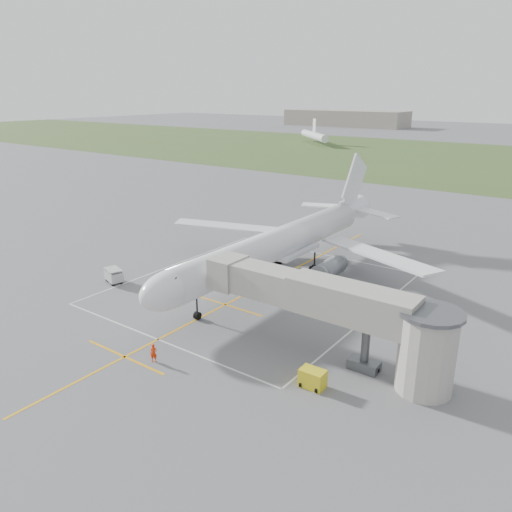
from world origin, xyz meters
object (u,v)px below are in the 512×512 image
Objects in this scene: ramp_worker_wing at (238,262)px; airliner at (280,243)px; gpu_unit at (312,378)px; baggage_cart at (114,276)px; jet_bridge at (342,312)px; ramp_worker_nose at (154,353)px.

airliner is at bearing -133.21° from ramp_worker_wing.
airliner reaches higher than gpu_unit.
baggage_cart is (-31.03, 5.43, 0.16)m from gpu_unit.
jet_bridge is at bearing -42.19° from airliner.
jet_bridge is at bearing -171.59° from ramp_worker_wing.
jet_bridge is 11.48× the size of gpu_unit.
ramp_worker_wing is (-6.10, -0.70, -3.50)m from airliner.
airliner is 20.74m from baggage_cart.
airliner is 24.19m from ramp_worker_nose.
jet_bridge is 25.97m from ramp_worker_wing.
jet_bridge is 16.58m from ramp_worker_nose.
airliner is 16.27× the size of baggage_cart.
gpu_unit is at bearing 7.81° from baggage_cart.
ramp_worker_wing reaches higher than ramp_worker_nose.
airliner reaches higher than jet_bridge.
gpu_unit is at bearing -179.73° from ramp_worker_wing.
baggage_cart is at bearing 94.85° from ramp_worker_wing.
gpu_unit is 31.50m from baggage_cart.
jet_bridge is (15.72, -14.25, 0.35)m from airliner.
airliner is 2.00× the size of jet_bridge.
jet_bridge is 8.14× the size of baggage_cart.
airliner is 26.29× the size of ramp_worker_wing.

